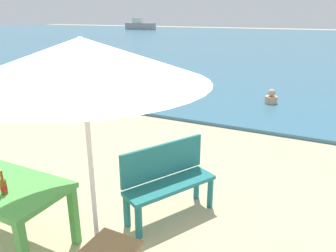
{
  "coord_description": "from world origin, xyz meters",
  "views": [
    {
      "loc": [
        1.89,
        -1.81,
        2.47
      ],
      "look_at": [
        -0.53,
        3.0,
        0.6
      ],
      "focal_mm": 34.72,
      "sensor_mm": 36.0,
      "label": 1
    }
  ],
  "objects": [
    {
      "name": "sea_water",
      "position": [
        0.0,
        30.0,
        0.04
      ],
      "size": [
        120.0,
        50.0,
        0.08
      ],
      "primitive_type": "cube",
      "color": "#386B84",
      "rests_on": "ground_plane"
    },
    {
      "name": "picnic_table_green",
      "position": [
        -1.05,
        0.12,
        0.65
      ],
      "size": [
        1.4,
        0.8,
        0.76
      ],
      "color": "#4C9E47",
      "rests_on": "ground_plane"
    },
    {
      "name": "beer_bottle_amber",
      "position": [
        -0.86,
        -0.0,
        0.85
      ],
      "size": [
        0.07,
        0.07,
        0.26
      ],
      "color": "brown",
      "rests_on": "picnic_table_green"
    },
    {
      "name": "patio_umbrella",
      "position": [
        0.1,
        0.21,
        2.12
      ],
      "size": [
        2.1,
        2.1,
        2.3
      ],
      "color": "silver",
      "rests_on": "ground_plane"
    },
    {
      "name": "bench_teal_center",
      "position": [
        0.25,
        1.42,
        0.54
      ],
      "size": [
        0.88,
        1.23,
        0.95
      ],
      "color": "#237275",
      "rests_on": "ground_plane"
    },
    {
      "name": "swimmer_person",
      "position": [
        0.51,
        7.38,
        0.24
      ],
      "size": [
        0.34,
        0.34,
        0.41
      ],
      "color": "tan",
      "rests_on": "sea_water"
    },
    {
      "name": "boat_fishing_trawler",
      "position": [
        -25.82,
        43.59,
        0.71
      ],
      "size": [
        4.84,
        1.32,
        1.76
      ],
      "color": "gray",
      "rests_on": "sea_water"
    }
  ]
}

